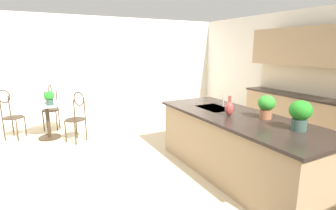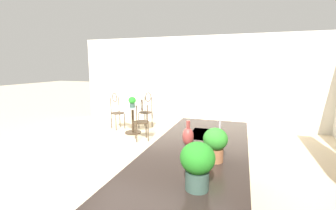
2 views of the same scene
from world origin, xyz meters
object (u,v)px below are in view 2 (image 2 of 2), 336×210
at_px(chair_near_window, 142,118).
at_px(chair_by_island, 117,109).
at_px(bistro_table, 133,117).
at_px(chair_toward_desk, 146,108).
at_px(potted_plant_counter_far, 197,163).
at_px(potted_plant_counter_near, 215,142).
at_px(potted_plant_on_table, 132,101).
at_px(vase_on_counter, 188,136).

relative_size(chair_near_window, chair_by_island, 1.00).
distance_m(bistro_table, chair_toward_desk, 0.71).
bearing_deg(chair_near_window, potted_plant_counter_far, 30.59).
height_order(chair_toward_desk, potted_plant_counter_near, potted_plant_counter_near).
xyz_separation_m(chair_by_island, potted_plant_counter_far, (4.24, 3.19, 0.55)).
relative_size(bistro_table, potted_plant_counter_far, 2.23).
distance_m(chair_by_island, potted_plant_counter_near, 4.95).
relative_size(potted_plant_on_table, vase_on_counter, 0.97).
bearing_deg(potted_plant_counter_near, potted_plant_on_table, -142.20).
bearing_deg(vase_on_counter, potted_plant_counter_far, 17.20).
xyz_separation_m(potted_plant_counter_near, vase_on_counter, (-0.35, -0.34, -0.08)).
bearing_deg(potted_plant_counter_far, chair_toward_desk, -152.47).
xyz_separation_m(chair_near_window, chair_toward_desk, (-1.22, -0.40, 0.00)).
distance_m(chair_near_window, potted_plant_counter_far, 3.99).
relative_size(bistro_table, vase_on_counter, 2.78).
bearing_deg(chair_by_island, chair_near_window, 54.57).
bearing_deg(bistro_table, potted_plant_counter_near, 37.41).
bearing_deg(potted_plant_counter_near, chair_by_island, -138.56).
height_order(potted_plant_on_table, potted_plant_counter_far, potted_plant_counter_far).
xyz_separation_m(chair_near_window, potted_plant_counter_near, (2.85, 2.07, 0.53)).
bearing_deg(potted_plant_counter_far, chair_by_island, -143.01).
xyz_separation_m(chair_near_window, potted_plant_on_table, (-0.40, -0.44, 0.33)).
xyz_separation_m(potted_plant_on_table, vase_on_counter, (2.89, 2.17, 0.13)).
relative_size(potted_plant_counter_far, vase_on_counter, 1.25).
bearing_deg(vase_on_counter, bistro_table, -143.51).
height_order(bistro_table, chair_by_island, chair_by_island).
height_order(chair_near_window, chair_by_island, same).
bearing_deg(chair_by_island, potted_plant_counter_far, 36.99).
xyz_separation_m(chair_by_island, chair_toward_desk, (-0.37, 0.79, 0.00)).
height_order(chair_by_island, potted_plant_counter_near, potted_plant_counter_near).
bearing_deg(potted_plant_on_table, chair_near_window, 48.21).
xyz_separation_m(chair_by_island, potted_plant_counter_near, (3.69, 3.26, 0.53)).
height_order(chair_near_window, potted_plant_on_table, chair_near_window).
bearing_deg(vase_on_counter, chair_toward_desk, -150.21).
xyz_separation_m(chair_by_island, potted_plant_on_table, (0.45, 0.74, 0.33)).
height_order(bistro_table, chair_toward_desk, chair_toward_desk).
bearing_deg(vase_on_counter, chair_by_island, -138.89).
bearing_deg(potted_plant_counter_far, potted_plant_counter_near, 173.30).
height_order(chair_by_island, potted_plant_on_table, chair_by_island).
xyz_separation_m(potted_plant_on_table, potted_plant_counter_near, (3.24, 2.52, 0.21)).
bearing_deg(chair_toward_desk, potted_plant_counter_near, 31.29).
height_order(bistro_table, potted_plant_counter_near, potted_plant_counter_near).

